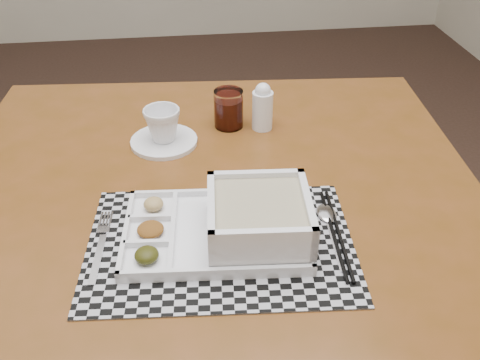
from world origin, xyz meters
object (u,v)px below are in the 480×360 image
Objects in this scene: cup at (162,125)px; creamer_bottle at (263,107)px; juice_glass at (229,110)px; dining_table at (214,232)px; serving_tray at (244,224)px.

cup is 0.71× the size of creamer_bottle.
cup is 0.17m from juice_glass.
cup is at bearing 112.28° from dining_table.
dining_table is 0.33m from creamer_bottle.
juice_glass is at bearing 87.63° from serving_tray.
creamer_bottle is at bearing 62.13° from dining_table.
dining_table is at bearing -117.87° from creamer_bottle.
juice_glass is at bearing 35.46° from cup.
serving_tray reaches higher than dining_table.
serving_tray is 4.12× the size of cup.
serving_tray is at bearing -69.59° from dining_table.
creamer_bottle is at bearing 23.95° from cup.
cup is at bearing -158.00° from juice_glass.
dining_table is 3.44× the size of serving_tray.
cup is 0.23m from creamer_bottle.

